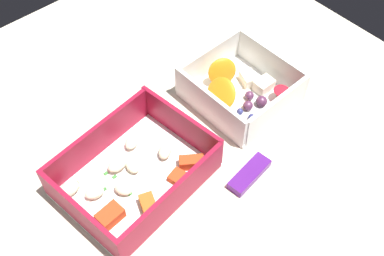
# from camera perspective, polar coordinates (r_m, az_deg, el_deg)

# --- Properties ---
(table_surface) EXTENTS (0.80, 0.80, 0.02)m
(table_surface) POSITION_cam_1_polar(r_m,az_deg,el_deg) (0.70, -1.26, -1.75)
(table_surface) COLOR beige
(table_surface) RESTS_ON ground
(pasta_container) EXTENTS (0.21, 0.17, 0.06)m
(pasta_container) POSITION_cam_1_polar(r_m,az_deg,el_deg) (0.64, -6.84, -5.54)
(pasta_container) COLOR white
(pasta_container) RESTS_ON table_surface
(fruit_bowl) EXTENTS (0.14, 0.15, 0.06)m
(fruit_bowl) POSITION_cam_1_polar(r_m,az_deg,el_deg) (0.73, 5.92, 4.65)
(fruit_bowl) COLOR white
(fruit_bowl) RESTS_ON table_surface
(candy_bar) EXTENTS (0.07, 0.03, 0.01)m
(candy_bar) POSITION_cam_1_polar(r_m,az_deg,el_deg) (0.66, 6.93, -5.56)
(candy_bar) COLOR #51197A
(candy_bar) RESTS_ON table_surface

